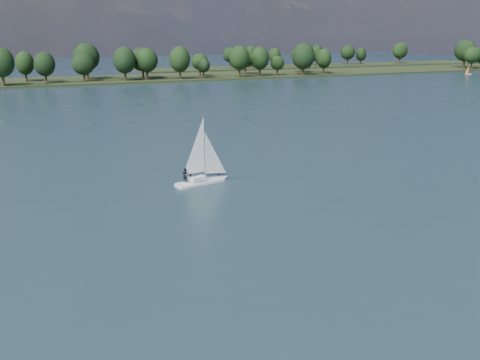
{
  "coord_description": "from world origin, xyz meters",
  "views": [
    {
      "loc": [
        -15.69,
        -16.17,
        19.04
      ],
      "look_at": [
        8.57,
        38.72,
        2.5
      ],
      "focal_mm": 40.0,
      "sensor_mm": 36.0,
      "label": 1
    }
  ],
  "objects": [
    {
      "name": "ground",
      "position": [
        0.0,
        100.0,
        0.0
      ],
      "size": [
        700.0,
        700.0,
        0.0
      ],
      "primitive_type": "plane",
      "color": "#233342",
      "rests_on": "ground"
    },
    {
      "name": "sailboat",
      "position": [
        6.73,
        47.44,
        2.59
      ],
      "size": [
        7.33,
        3.58,
        9.3
      ],
      "rotation": [
        0.0,
        0.0,
        0.24
      ],
      "color": "white",
      "rests_on": "ground"
    },
    {
      "name": "treeline",
      "position": [
        -13.63,
        208.46,
        7.96
      ],
      "size": [
        562.72,
        73.88,
        17.69
      ],
      "color": "black",
      "rests_on": "ground"
    },
    {
      "name": "far_shore_back",
      "position": [
        160.0,
        260.0,
        0.0
      ],
      "size": [
        220.0,
        30.0,
        1.4
      ],
      "primitive_type": "cube",
      "color": "black",
      "rests_on": "ground"
    },
    {
      "name": "far_shore",
      "position": [
        0.0,
        212.0,
        0.0
      ],
      "size": [
        660.0,
        40.0,
        1.5
      ],
      "primitive_type": "cube",
      "color": "black",
      "rests_on": "ground"
    },
    {
      "name": "dinghy_orange",
      "position": [
        189.65,
        177.57,
        1.08
      ],
      "size": [
        3.05,
        2.36,
        4.57
      ],
      "rotation": [
        0.0,
        0.0,
        -0.5
      ],
      "color": "white",
      "rests_on": "ground"
    }
  ]
}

